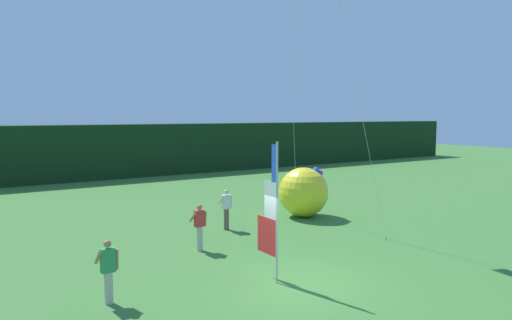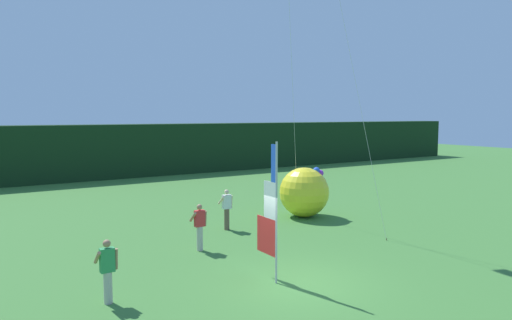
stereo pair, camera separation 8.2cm
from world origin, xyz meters
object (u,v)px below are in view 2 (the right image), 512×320
object	(u,v)px
person_near_banner	(107,270)
person_mid_field	(200,226)
banner_flag	(271,214)
inflatable_balloon	(304,192)
person_far_left	(227,208)

from	to	relation	value
person_near_banner	person_mid_field	xyz separation A→B (m)	(4.07, 3.03, 0.00)
banner_flag	inflatable_balloon	xyz separation A→B (m)	(6.24, 6.29, -0.78)
person_mid_field	inflatable_balloon	size ratio (longest dim) A/B	0.71
inflatable_balloon	person_far_left	bearing A→B (deg)	-176.72
person_near_banner	person_mid_field	world-z (taller)	person_mid_field
banner_flag	person_mid_field	world-z (taller)	banner_flag
person_far_left	inflatable_balloon	size ratio (longest dim) A/B	0.72
person_mid_field	person_far_left	size ratio (longest dim) A/B	0.98
inflatable_balloon	banner_flag	bearing A→B (deg)	-134.77
person_mid_field	person_far_left	bearing A→B (deg)	43.32
person_near_banner	person_mid_field	bearing A→B (deg)	36.62
banner_flag	person_far_left	world-z (taller)	banner_flag
banner_flag	person_near_banner	size ratio (longest dim) A/B	2.44
person_far_left	inflatable_balloon	world-z (taller)	inflatable_balloon
person_far_left	inflatable_balloon	bearing A→B (deg)	3.28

